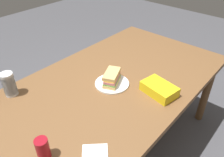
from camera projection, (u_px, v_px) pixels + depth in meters
The scene contains 8 objects.
ground_plane at pixel (114, 144), 2.07m from camera, with size 8.00×8.00×0.00m, color #4C4C51.
dining_table at pixel (114, 88), 1.70m from camera, with size 1.84×1.06×0.72m.
paper_plate at pixel (112, 83), 1.61m from camera, with size 0.25×0.25×0.01m, color white.
sandwich at pixel (112, 78), 1.59m from camera, with size 0.20×0.16×0.08m.
soda_can_red at pixel (43, 149), 1.08m from camera, with size 0.07×0.07×0.12m, color maroon.
chip_bag at pixel (159, 89), 1.51m from camera, with size 0.23×0.15×0.07m, color yellow.
plastic_cup_stack at pixel (9, 84), 1.47m from camera, with size 0.08×0.08×0.17m.
paper_napkin at pixel (95, 155), 1.12m from camera, with size 0.13×0.13×0.01m, color white.
Camera 1 is at (-1.02, -0.87, 1.68)m, focal length 35.89 mm.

